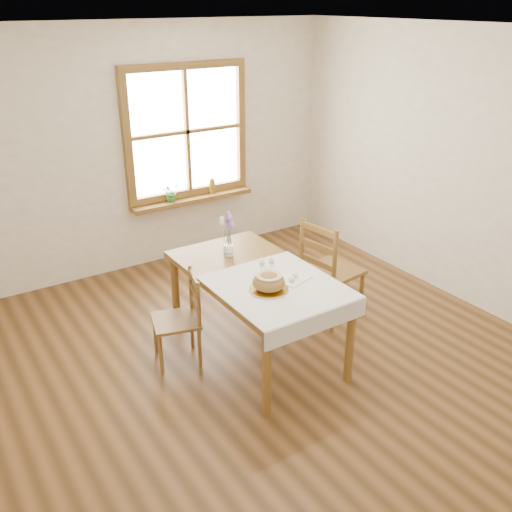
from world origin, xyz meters
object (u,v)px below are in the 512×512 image
Objects in this scene: chair_left at (176,320)px; bread_plate at (269,289)px; dining_table at (256,282)px; flower_vase at (228,251)px; chair_right at (332,269)px.

chair_left is 0.86m from bread_plate.
chair_left is at bearing 159.17° from dining_table.
dining_table is at bearing -87.12° from flower_vase.
chair_right is 1.02m from flower_vase.
bread_plate is (0.53, -0.56, 0.37)m from chair_left.
chair_right is at bearing 100.81° from chair_left.
chair_right reaches higher than bread_plate.
dining_table is 16.46× the size of flower_vase.
dining_table is 1.60× the size of chair_right.
dining_table is 2.03× the size of chair_left.
chair_left is 8.11× the size of flower_vase.
chair_right is (0.91, 0.11, -0.16)m from dining_table.
bread_plate is 0.73m from flower_vase.
chair_right reaches higher than dining_table.
chair_right is 1.13m from bread_plate.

